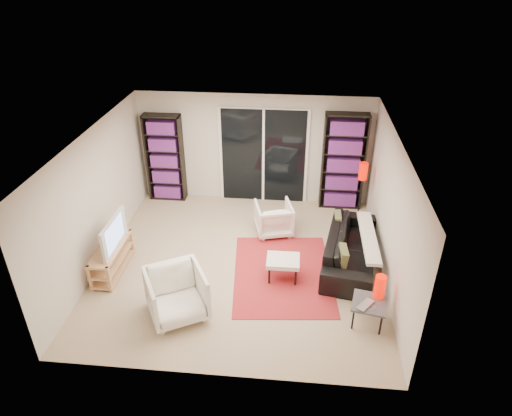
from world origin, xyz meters
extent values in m
plane|color=tan|center=(0.00, 0.00, 0.00)|extent=(5.00, 5.00, 0.00)
cube|color=beige|center=(0.00, 2.50, 1.20)|extent=(5.00, 0.02, 2.40)
cube|color=beige|center=(0.00, -2.50, 1.20)|extent=(5.00, 0.02, 2.40)
cube|color=beige|center=(-2.50, 0.00, 1.20)|extent=(0.02, 5.00, 2.40)
cube|color=beige|center=(2.50, 0.00, 1.20)|extent=(0.02, 5.00, 2.40)
cube|color=white|center=(0.00, 0.00, 2.40)|extent=(5.00, 5.00, 0.02)
cube|color=white|center=(0.20, 2.47, 1.05)|extent=(1.92, 0.06, 2.16)
cube|color=black|center=(0.20, 2.44, 1.05)|extent=(1.80, 0.02, 2.10)
cube|color=white|center=(0.20, 2.42, 1.05)|extent=(0.05, 0.02, 2.10)
cube|color=black|center=(-1.95, 2.34, 0.97)|extent=(0.80, 0.30, 1.95)
cube|color=#AB2986|center=(-1.95, 2.32, 0.97)|extent=(0.70, 0.22, 1.85)
cube|color=black|center=(1.90, 2.34, 1.05)|extent=(0.90, 0.30, 2.10)
cube|color=#AB2986|center=(1.90, 2.32, 1.05)|extent=(0.80, 0.22, 2.00)
cube|color=tan|center=(-2.21, -0.42, 0.48)|extent=(0.38, 1.20, 0.04)
cube|color=tan|center=(-2.21, -0.42, 0.25)|extent=(0.38, 1.20, 0.03)
cube|color=tan|center=(-2.21, -0.42, 0.06)|extent=(0.38, 1.20, 0.04)
cube|color=tan|center=(-2.37, -0.98, 0.25)|extent=(0.05, 0.05, 0.50)
cube|color=tan|center=(-2.37, 0.14, 0.25)|extent=(0.05, 0.05, 0.50)
cube|color=tan|center=(-2.05, -0.98, 0.25)|extent=(0.05, 0.05, 0.50)
cube|color=tan|center=(-2.05, 0.14, 0.25)|extent=(0.05, 0.05, 0.50)
imported|color=black|center=(-2.19, -0.42, 0.78)|extent=(0.14, 0.97, 0.56)
cube|color=#A72327|center=(0.77, -0.24, 0.01)|extent=(1.89, 2.42, 0.01)
imported|color=black|center=(1.98, 0.24, 0.32)|extent=(1.20, 2.27, 0.63)
imported|color=silver|center=(0.52, 1.10, 0.32)|extent=(0.84, 0.86, 0.64)
imported|color=silver|center=(-0.80, -1.40, 0.39)|extent=(1.15, 1.16, 0.79)
cube|color=silver|center=(0.77, -0.34, 0.36)|extent=(0.56, 0.46, 0.08)
cylinder|color=black|center=(0.55, -0.52, 0.16)|extent=(0.04, 0.04, 0.32)
cylinder|color=black|center=(0.55, -0.16, 0.16)|extent=(0.04, 0.04, 0.32)
cylinder|color=black|center=(1.00, -0.52, 0.16)|extent=(0.04, 0.04, 0.32)
cylinder|color=black|center=(1.00, -0.16, 0.16)|extent=(0.04, 0.04, 0.32)
cube|color=#47474C|center=(2.11, -1.29, 0.38)|extent=(0.59, 0.59, 0.04)
cylinder|color=black|center=(1.87, -1.45, 0.19)|extent=(0.03, 0.03, 0.38)
cylinder|color=black|center=(1.95, -1.06, 0.19)|extent=(0.03, 0.03, 0.38)
cylinder|color=black|center=(2.26, -1.53, 0.19)|extent=(0.03, 0.03, 0.38)
cylinder|color=black|center=(2.35, -1.14, 0.19)|extent=(0.03, 0.03, 0.38)
imported|color=silver|center=(2.07, -1.40, 0.41)|extent=(0.35, 0.38, 0.03)
cylinder|color=#F10F00|center=(2.25, -1.15, 0.59)|extent=(0.17, 0.17, 0.38)
cylinder|color=black|center=(2.25, 1.76, 0.01)|extent=(0.19, 0.19, 0.03)
cylinder|color=black|center=(2.25, 1.76, 0.49)|extent=(0.03, 0.03, 0.97)
cylinder|color=#F10F00|center=(2.25, 1.76, 1.12)|extent=(0.18, 0.18, 0.35)
camera|label=1|loc=(0.93, -6.61, 4.99)|focal=32.00mm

